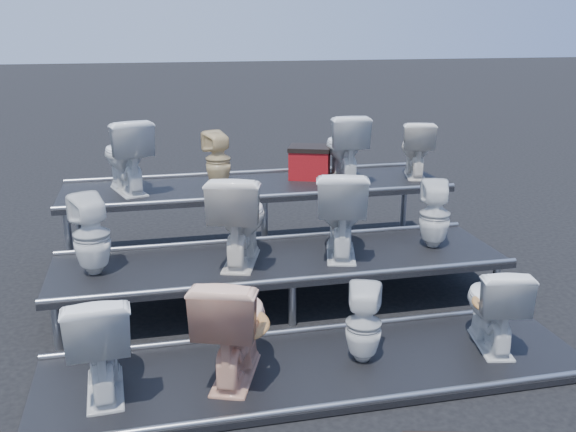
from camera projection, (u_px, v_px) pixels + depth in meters
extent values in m
plane|color=black|center=(281.00, 303.00, 6.16)|extent=(80.00, 80.00, 0.00)
cube|color=black|center=(316.00, 368.00, 4.94)|extent=(4.20, 1.20, 0.06)
cube|color=black|center=(281.00, 281.00, 6.10)|extent=(4.20, 1.20, 0.46)
cube|color=black|center=(257.00, 221.00, 7.25)|extent=(4.20, 1.20, 0.86)
imported|color=silver|center=(100.00, 340.00, 4.49)|extent=(0.48, 0.80, 0.79)
imported|color=#ECB090|center=(234.00, 324.00, 4.68)|extent=(0.73, 0.93, 0.84)
imported|color=silver|center=(364.00, 324.00, 4.92)|extent=(0.36, 0.37, 0.62)
imported|color=silver|center=(493.00, 305.00, 5.14)|extent=(0.53, 0.77, 0.72)
imported|color=silver|center=(92.00, 235.00, 5.57)|extent=(0.42, 0.43, 0.71)
imported|color=white|center=(239.00, 218.00, 5.83)|extent=(0.71, 0.94, 0.85)
imported|color=silver|center=(341.00, 212.00, 6.03)|extent=(0.67, 0.92, 0.84)
imported|color=silver|center=(435.00, 214.00, 6.26)|extent=(0.38, 0.38, 0.66)
imported|color=silver|center=(125.00, 155.00, 6.72)|extent=(0.65, 0.86, 0.78)
imported|color=#D8BD84|center=(218.00, 159.00, 6.95)|extent=(0.36, 0.36, 0.61)
imported|color=silver|center=(344.00, 147.00, 7.23)|extent=(0.47, 0.77, 0.76)
imported|color=white|center=(416.00, 148.00, 7.43)|extent=(0.53, 0.72, 0.66)
cube|color=maroon|center=(310.00, 164.00, 7.39)|extent=(0.55, 0.49, 0.32)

